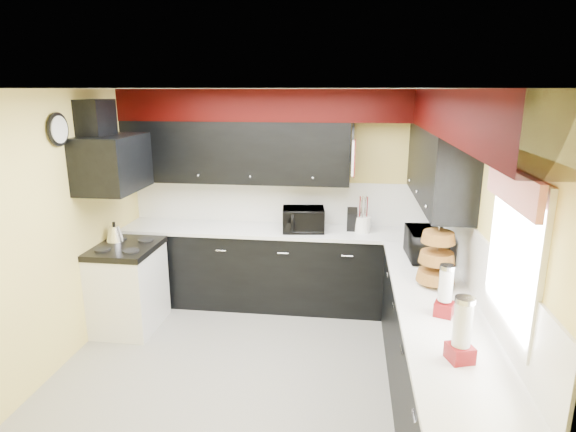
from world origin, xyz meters
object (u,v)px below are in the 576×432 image
object	(u,v)px
utensil_crock	(363,224)
kettle	(115,233)
microwave	(426,244)
knife_block	(352,220)
toaster_oven	(303,220)

from	to	relation	value
utensil_crock	kettle	xyz separation A→B (m)	(-2.64, -0.60, -0.03)
microwave	utensil_crock	bearing A→B (deg)	32.74
knife_block	kettle	size ratio (longest dim) A/B	1.35
knife_block	microwave	bearing A→B (deg)	-50.95
utensil_crock	toaster_oven	bearing A→B (deg)	-176.49
knife_block	kettle	bearing A→B (deg)	-166.37
toaster_oven	utensil_crock	distance (m)	0.67
toaster_oven	kettle	xyz separation A→B (m)	(-1.97, -0.56, -0.07)
toaster_oven	utensil_crock	world-z (taller)	toaster_oven
microwave	kettle	world-z (taller)	microwave
toaster_oven	microwave	world-z (taller)	microwave
toaster_oven	utensil_crock	size ratio (longest dim) A/B	2.56
microwave	toaster_oven	bearing A→B (deg)	55.50
utensil_crock	knife_block	world-z (taller)	knife_block
microwave	kettle	size ratio (longest dim) A/B	2.73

